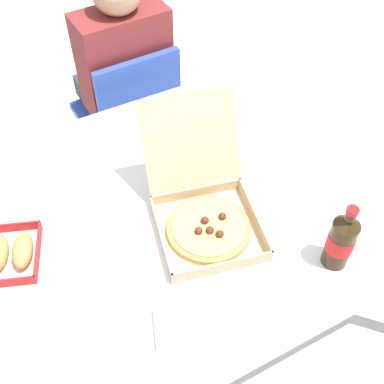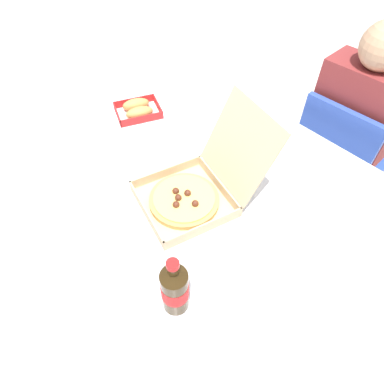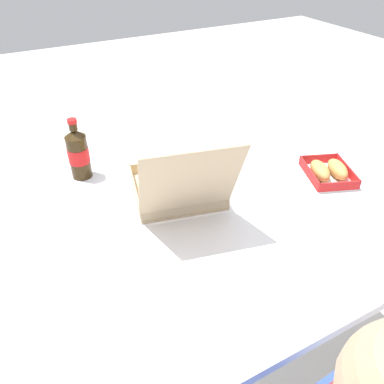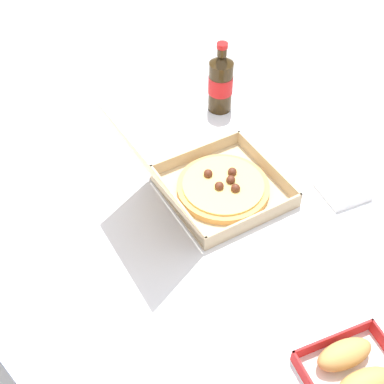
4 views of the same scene
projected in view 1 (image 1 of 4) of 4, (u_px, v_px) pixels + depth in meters
The scene contains 9 objects.
ground_plane at pixel (199, 311), 2.07m from camera, with size 10.00×10.00×0.00m, color beige.
dining_table at pixel (201, 209), 1.56m from camera, with size 1.47×1.06×0.74m.
chair at pixel (131, 115), 2.18m from camera, with size 0.42×0.42×0.83m.
diner_person at pixel (121, 69), 2.06m from camera, with size 0.37×0.41×1.15m.
pizza_box_open at pixel (205, 212), 1.41m from camera, with size 0.37×0.46×0.31m.
bread_side_box at pixel (11, 253), 1.34m from camera, with size 0.21×0.23×0.06m.
cola_bottle at pixel (341, 240), 1.29m from camera, with size 0.07×0.07×0.22m.
paper_menu at pixel (340, 195), 1.51m from camera, with size 0.21×0.15×0.00m, color white.
napkin_pile at pixel (177, 326), 1.21m from camera, with size 0.11×0.11×0.02m, color white.
Camera 1 is at (-0.49, -0.86, 1.88)m, focal length 45.74 mm.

